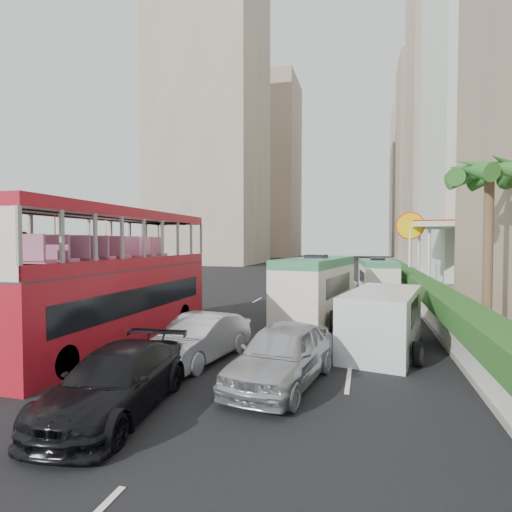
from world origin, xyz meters
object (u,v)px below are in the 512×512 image
(car_silver_lane_b, at_px, (282,384))
(car_black, at_px, (117,412))
(panel_van_near, at_px, (383,320))
(minibus_far, at_px, (377,280))
(van_asset, at_px, (339,297))
(minibus_near, at_px, (316,289))
(double_decker_bus, at_px, (115,276))
(shell_station, at_px, (449,255))
(panel_van_far, at_px, (377,280))
(car_silver_lane_a, at_px, (200,361))
(palm_tree, at_px, (488,254))

(car_silver_lane_b, distance_m, car_black, 4.24)
(panel_van_near, bearing_deg, car_black, -119.18)
(car_silver_lane_b, relative_size, minibus_far, 0.80)
(car_black, bearing_deg, van_asset, 74.00)
(minibus_near, bearing_deg, double_decker_bus, -126.61)
(double_decker_bus, bearing_deg, shell_station, 55.18)
(panel_van_far, bearing_deg, minibus_near, -100.25)
(van_asset, distance_m, shell_station, 12.02)
(car_silver_lane_b, height_order, car_black, car_silver_lane_b)
(car_silver_lane_b, distance_m, shell_station, 27.41)
(minibus_far, distance_m, shell_station, 10.79)
(panel_van_near, bearing_deg, car_silver_lane_a, -141.64)
(car_silver_lane_a, bearing_deg, minibus_far, 78.27)
(van_asset, bearing_deg, minibus_far, -12.18)
(palm_tree, bearing_deg, car_black, -136.32)
(panel_van_near, bearing_deg, minibus_near, 132.15)
(car_silver_lane_b, distance_m, minibus_near, 9.36)
(car_silver_lane_b, height_order, palm_tree, palm_tree)
(panel_van_near, distance_m, palm_tree, 5.23)
(car_silver_lane_b, xyz_separation_m, minibus_near, (-0.19, 9.24, 1.52))
(van_asset, distance_m, minibus_near, 8.68)
(car_black, xyz_separation_m, panel_van_near, (6.00, 7.00, 1.05))
(double_decker_bus, distance_m, minibus_near, 9.50)
(car_black, distance_m, minibus_near, 12.45)
(car_black, xyz_separation_m, minibus_far, (6.17, 19.65, 1.32))
(panel_van_near, height_order, shell_station, shell_station)
(van_asset, relative_size, minibus_near, 0.68)
(minibus_near, height_order, palm_tree, palm_tree)
(car_silver_lane_a, height_order, panel_van_far, panel_van_far)
(minibus_near, height_order, minibus_far, minibus_near)
(car_black, bearing_deg, car_silver_lane_a, 80.23)
(minibus_far, relative_size, palm_tree, 0.93)
(car_silver_lane_a, bearing_deg, shell_station, 73.07)
(minibus_far, bearing_deg, van_asset, 156.91)
(car_black, relative_size, panel_van_far, 1.10)
(van_asset, relative_size, palm_tree, 0.73)
(panel_van_near, relative_size, panel_van_far, 1.20)
(minibus_near, distance_m, shell_station, 18.92)
(car_black, height_order, van_asset, car_black)
(car_silver_lane_a, height_order, palm_tree, palm_tree)
(van_asset, bearing_deg, car_black, -93.97)
(double_decker_bus, xyz_separation_m, palm_tree, (13.80, 4.00, 0.85))
(car_black, xyz_separation_m, panel_van_far, (6.29, 24.53, 0.88))
(car_silver_lane_b, xyz_separation_m, shell_station, (8.91, 25.78, 2.75))
(panel_van_near, xyz_separation_m, shell_station, (6.16, 21.51, 1.70))
(car_black, bearing_deg, double_decker_bus, 118.93)
(palm_tree, bearing_deg, car_silver_lane_a, -150.78)
(car_silver_lane_b, bearing_deg, panel_van_near, 66.41)
(van_asset, xyz_separation_m, panel_van_near, (2.38, -13.49, 1.05))
(minibus_far, height_order, shell_station, shell_station)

